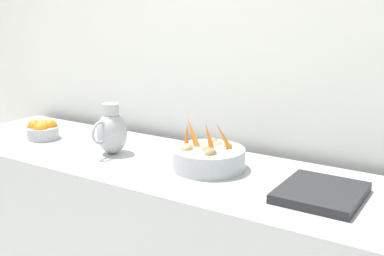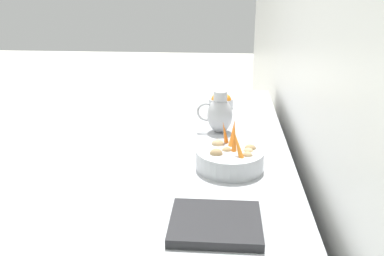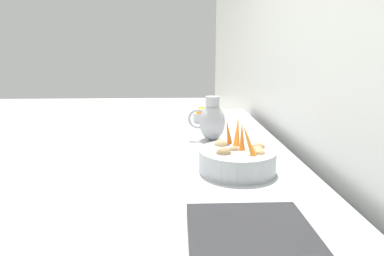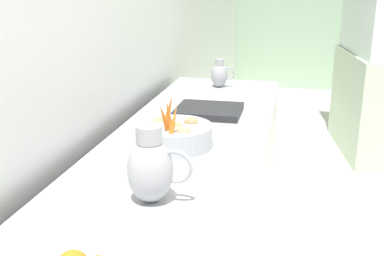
{
  "view_description": "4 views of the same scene",
  "coord_description": "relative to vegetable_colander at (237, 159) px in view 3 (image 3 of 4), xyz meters",
  "views": [
    {
      "loc": [
        0.22,
        1.19,
        1.58
      ],
      "look_at": [
        -1.45,
        0.13,
        1.08
      ],
      "focal_mm": 43.92,
      "sensor_mm": 36.0,
      "label": 1
    },
    {
      "loc": [
        -1.48,
        2.11,
        1.77
      ],
      "look_at": [
        -1.31,
        -0.06,
        1.0
      ],
      "focal_mm": 40.42,
      "sensor_mm": 36.0,
      "label": 2
    },
    {
      "loc": [
        -1.27,
        1.53,
        1.39
      ],
      "look_at": [
        -1.33,
        0.06,
        1.05
      ],
      "focal_mm": 31.46,
      "sensor_mm": 36.0,
      "label": 3
    },
    {
      "loc": [
        -1.03,
        -1.68,
        1.57
      ],
      "look_at": [
        -1.42,
        0.09,
        1.0
      ],
      "focal_mm": 44.42,
      "sensor_mm": 36.0,
      "label": 4
    }
  ],
  "objects": [
    {
      "name": "prep_counter",
      "position": [
        0.03,
        -0.05,
        -0.49
      ],
      "size": [
        0.71,
        2.98,
        0.88
      ],
      "primitive_type": "cube",
      "color": "#ADAFB5",
      "rests_on": "ground_plane"
    },
    {
      "name": "vegetable_colander",
      "position": [
        0.0,
        0.0,
        0.0
      ],
      "size": [
        0.33,
        0.33,
        0.22
      ],
      "color": "#ADAFB5",
      "rests_on": "prep_counter"
    },
    {
      "name": "orange_bowl",
      "position": [
        0.05,
        -1.03,
        -0.0
      ],
      "size": [
        0.17,
        0.17,
        0.11
      ],
      "color": "#ADAFB5",
      "rests_on": "prep_counter"
    },
    {
      "name": "metal_pitcher_tall",
      "position": [
        0.06,
        -0.52,
        0.06
      ],
      "size": [
        0.21,
        0.15,
        0.25
      ],
      "color": "#A3A3A8",
      "rests_on": "prep_counter"
    },
    {
      "name": "counter_sink_basin",
      "position": [
        0.06,
        0.53,
        -0.04
      ],
      "size": [
        0.34,
        0.3,
        0.04
      ],
      "primitive_type": "cube",
      "color": "#232326",
      "rests_on": "prep_counter"
    }
  ]
}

